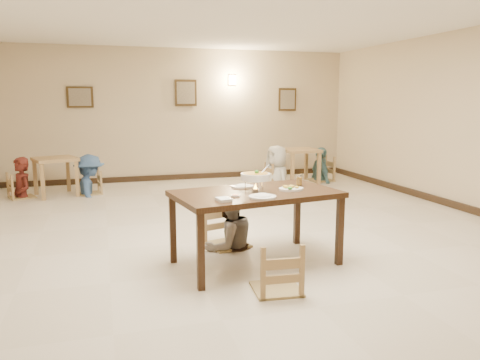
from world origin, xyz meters
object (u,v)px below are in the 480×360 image
object	(u,v)px
chair_far	(227,207)
bg_chair_rl	(277,164)
main_diner	(229,188)
bg_diner_c	(277,145)
drink_glass	(299,180)
bg_table_right	(300,155)
bg_chair_ll	(20,174)
main_table	(256,199)
chair_near	(277,243)
bg_table_left	(55,165)
curry_warmer	(256,177)
bg_diner_d	(321,147)
bg_chair_lr	(89,172)
bg_diner_a	(19,157)
bg_diner_b	(88,154)
bg_chair_rr	(321,158)

from	to	relation	value
chair_far	bg_chair_rl	world-z (taller)	chair_far
main_diner	bg_diner_c	world-z (taller)	bg_diner_c
drink_glass	bg_table_right	xyz separation A→B (m)	(2.02, 4.57, -0.27)
drink_glass	bg_chair_ll	distance (m)	5.86
main_table	chair_near	distance (m)	0.84
main_diner	bg_chair_rl	distance (m)	4.63
main_table	bg_table_left	xyz separation A→B (m)	(-2.50, 4.75, -0.14)
bg_table_left	main_diner	bearing A→B (deg)	-59.83
bg_table_left	bg_chair_ll	size ratio (longest dim) A/B	1.04
curry_warmer	bg_chair_ll	xyz separation A→B (m)	(-3.11, 4.73, -0.55)
bg_diner_d	bg_table_left	bearing A→B (deg)	94.64
bg_chair_lr	bg_chair_ll	bearing A→B (deg)	-98.71
main_table	curry_warmer	size ratio (longest dim) A/B	5.31
drink_glass	bg_chair_ll	size ratio (longest dim) A/B	0.15
bg_chair_ll	bg_diner_a	xyz separation A→B (m)	(0.00, -0.00, 0.32)
drink_glass	main_table	bearing A→B (deg)	-161.40
bg_chair_ll	bg_chair_lr	bearing A→B (deg)	-110.76
bg_table_right	bg_diner_b	xyz separation A→B (m)	(-4.51, -0.04, 0.17)
bg_chair_rr	bg_diner_c	world-z (taller)	bg_diner_c
chair_near	drink_glass	bearing A→B (deg)	-118.03
bg_table_right	bg_chair_lr	world-z (taller)	bg_chair_lr
bg_diner_b	bg_chair_rr	bearing A→B (deg)	-94.97
bg_chair_lr	bg_chair_rr	distance (m)	5.07
curry_warmer	bg_diner_c	xyz separation A→B (m)	(2.08, 4.77, -0.15)
bg_diner_a	bg_diner_b	xyz separation A→B (m)	(1.24, 0.02, 0.01)
bg_diner_c	chair_far	bearing A→B (deg)	-40.79
chair_near	bg_table_left	bearing A→B (deg)	-60.70
main_diner	bg_chair_ll	xyz separation A→B (m)	(-2.99, 4.03, -0.31)
bg_chair_lr	bg_diner_a	xyz separation A→B (m)	(-1.24, -0.02, 0.34)
bg_table_left	curry_warmer	bearing A→B (deg)	-62.51
main_diner	bg_diner_b	distance (m)	4.42
main_table	bg_diner_b	distance (m)	5.09
bg_table_left	bg_diner_c	distance (m)	4.57
chair_far	bg_chair_lr	bearing A→B (deg)	97.81
drink_glass	curry_warmer	bearing A→B (deg)	-159.45
bg_diner_a	bg_diner_d	world-z (taller)	bg_diner_a
bg_table_right	chair_near	bearing A→B (deg)	-115.68
bg_chair_lr	chair_far	bearing A→B (deg)	13.65
chair_near	bg_diner_c	xyz separation A→B (m)	(2.11, 5.53, 0.38)
bg_diner_c	main_table	bearing A→B (deg)	-35.52
drink_glass	bg_diner_b	xyz separation A→B (m)	(-2.49, 4.52, -0.11)
bg_chair_rr	bg_chair_rl	bearing A→B (deg)	-86.06
bg_diner_a	bg_chair_ll	bearing A→B (deg)	151.29
bg_chair_ll	bg_diner_c	distance (m)	5.20
bg_diner_b	bg_diner_d	size ratio (longest dim) A/B	1.01
bg_chair_lr	bg_diner_c	xyz separation A→B (m)	(3.94, 0.02, 0.42)
chair_far	bg_chair_lr	size ratio (longest dim) A/B	1.17
bg_chair_lr	bg_diner_c	distance (m)	3.97
curry_warmer	bg_chair_ll	size ratio (longest dim) A/B	0.40
drink_glass	bg_diner_a	bearing A→B (deg)	129.67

